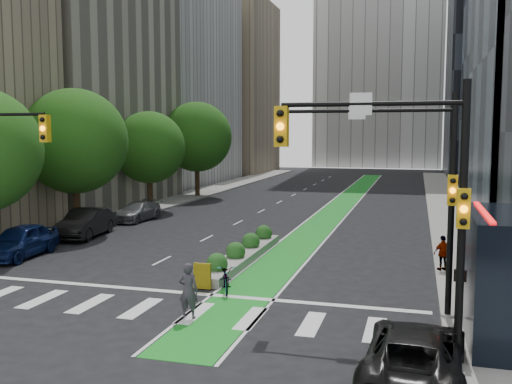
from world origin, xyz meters
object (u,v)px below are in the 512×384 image
Objects in this scene: pedestrian_near at (510,285)px; pedestrian_far at (443,253)px; parked_car_left_mid at (86,223)px; parked_car_left_near at (20,241)px; parked_car_left_far at (137,211)px; bicycle at (226,277)px; parked_car_right at (415,353)px; median_planter at (242,253)px; cyclist at (188,291)px.

pedestrian_near is 5.62m from pedestrian_far.
parked_car_left_mid is 20.06m from pedestrian_far.
parked_car_left_near is 12.15m from parked_car_left_far.
parked_car_right is (7.04, -6.34, 0.17)m from bicycle.
median_planter is 9.12m from pedestrian_far.
median_planter is at bearing 78.55° from bicycle.
cyclist is 11.93m from pedestrian_far.
pedestrian_near is at bearing -13.03° from parked_car_left_near.
parked_car_left_mid is 3.31× the size of pedestrian_far.
parked_car_right is at bearing 161.95° from pedestrian_near.
cyclist is 7.77m from parked_car_right.
parked_car_left_near is 20.87m from parked_car_right.
bicycle is 1.35× the size of pedestrian_far.
bicycle is 9.48m from parked_car_right.
pedestrian_near is (10.23, 3.29, 0.09)m from cyclist.
pedestrian_far reaches higher than parked_car_left_mid.
median_planter is 14.60m from parked_car_left_far.
cyclist is 0.37× the size of parked_car_left_mid.
median_planter is at bearing -83.80° from cyclist.
parked_car_left_mid is at bearing -39.64° from pedestrian_far.
parked_car_left_near is at bearing -23.10° from parked_car_right.
pedestrian_far is (9.10, 0.01, 0.54)m from median_planter.
pedestrian_near is (11.03, -5.27, 0.65)m from median_planter.
parked_car_left_near reaches higher than parked_car_right.
pedestrian_far is at bearing 0.05° from median_planter.
median_planter is 14.00m from parked_car_right.
parked_car_right is 11.56m from pedestrian_far.
bicycle is at bearing -38.65° from parked_car_right.
bicycle is 9.66m from pedestrian_far.
pedestrian_near is (10.09, -0.11, 0.48)m from bicycle.
parked_car_left_mid is 23.39m from pedestrian_near.
parked_car_left_near is at bearing -97.91° from parked_car_left_mid.
pedestrian_near reaches higher than pedestrian_far.
pedestrian_near is (21.69, -8.74, 0.19)m from parked_car_left_mid.
pedestrian_far reaches higher than parked_car_left_near.
pedestrian_far reaches higher than parked_car_left_far.
parked_car_right is at bearing -55.21° from median_planter.
cyclist is at bearing 115.81° from pedestrian_near.
median_planter is at bearing -29.64° from pedestrian_far.
parked_car_left_near is 19.92m from pedestrian_far.
parked_car_left_mid is at bearing -45.53° from cyclist.
parked_car_left_mid is at bearing 161.95° from median_planter.
cyclist is at bearing -84.66° from median_planter.
parked_car_left_far is 26.53m from pedestrian_near.
parked_car_left_near is 3.11× the size of pedestrian_far.
pedestrian_near reaches higher than cyclist.
cyclist is at bearing -18.92° from parked_car_right.
parked_car_left_far is at bearing 63.01° from pedestrian_near.
parked_car_left_mid reaches higher than bicycle.
bicycle is at bearing -48.81° from parked_car_left_far.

